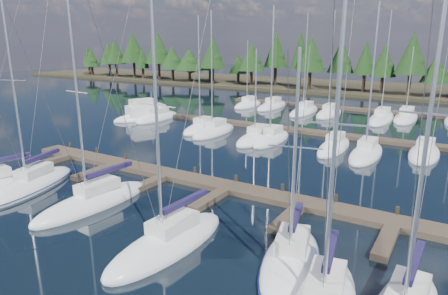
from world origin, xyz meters
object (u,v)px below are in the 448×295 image
Objects in this scene: front_sailboat_2 at (94,202)px; front_sailboat_3 at (168,242)px; front_sailboat_1 at (32,185)px; front_sailboat_4 at (291,262)px; main_dock at (225,190)px; motor_yacht_left at (146,115)px.

front_sailboat_3 reaches higher than front_sailboat_2.
front_sailboat_4 is (21.65, -0.01, -0.02)m from front_sailboat_1.
motor_yacht_left is at bearing 142.91° from main_dock.
front_sailboat_1 reaches higher than front_sailboat_3.
front_sailboat_2 is 14.84m from front_sailboat_4.
motor_yacht_left is (-11.75, 26.22, 0.24)m from front_sailboat_1.
main_dock is 2.86× the size of front_sailboat_1.
front_sailboat_3 is at bearing -46.18° from motor_yacht_left.
main_dock is 4.28× the size of motor_yacht_left.
front_sailboat_4 reaches higher than main_dock.
front_sailboat_2 is (-6.61, -7.00, 0.09)m from main_dock.
front_sailboat_4 is at bearing -38.13° from motor_yacht_left.
motor_yacht_left is (-33.40, 26.22, 0.26)m from front_sailboat_4.
main_dock is at bearing 28.17° from front_sailboat_1.
motor_yacht_left is (-25.17, 19.03, 0.33)m from main_dock.
front_sailboat_4 is (14.84, -0.19, -0.02)m from front_sailboat_2.
front_sailboat_3 is at bearing -6.30° from front_sailboat_1.
front_sailboat_3 reaches higher than motor_yacht_left.
front_sailboat_3 is at bearing -79.88° from main_dock.
main_dock is 31.55m from motor_yacht_left.
main_dock is 10.93m from front_sailboat_4.
front_sailboat_4 is 42.47m from motor_yacht_left.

